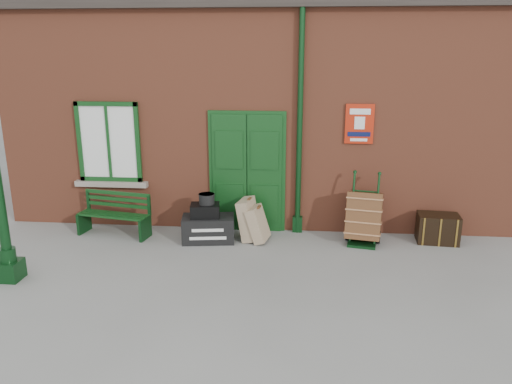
# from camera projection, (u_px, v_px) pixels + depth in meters

# --- Properties ---
(ground) EXTENTS (80.00, 80.00, 0.00)m
(ground) POSITION_uv_depth(u_px,v_px,m) (256.00, 261.00, 8.11)
(ground) COLOR gray
(ground) RESTS_ON ground
(station_building) EXTENTS (10.30, 4.30, 4.36)m
(station_building) POSITION_uv_depth(u_px,v_px,m) (271.00, 104.00, 10.86)
(station_building) COLOR #974A30
(station_building) RESTS_ON ground
(bench) EXTENTS (1.38, 0.65, 0.82)m
(bench) POSITION_uv_depth(u_px,v_px,m) (115.00, 213.00, 9.18)
(bench) COLOR #103C15
(bench) RESTS_ON ground
(houdini_trunk) EXTENTS (0.98, 0.63, 0.46)m
(houdini_trunk) POSITION_uv_depth(u_px,v_px,m) (208.00, 229.00, 8.91)
(houdini_trunk) COLOR black
(houdini_trunk) RESTS_ON ground
(strongbox) EXTENTS (0.55, 0.43, 0.23)m
(strongbox) POSITION_uv_depth(u_px,v_px,m) (205.00, 210.00, 8.82)
(strongbox) COLOR black
(strongbox) RESTS_ON houdini_trunk
(hatbox) EXTENTS (0.31, 0.31, 0.18)m
(hatbox) POSITION_uv_depth(u_px,v_px,m) (207.00, 199.00, 8.79)
(hatbox) COLOR black
(hatbox) RESTS_ON strongbox
(suitcase_back) EXTENTS (0.43, 0.58, 0.75)m
(suitcase_back) POSITION_uv_depth(u_px,v_px,m) (248.00, 219.00, 8.98)
(suitcase_back) COLOR tan
(suitcase_back) RESTS_ON ground
(suitcase_front) EXTENTS (0.46, 0.53, 0.65)m
(suitcase_front) POSITION_uv_depth(u_px,v_px,m) (258.00, 224.00, 8.88)
(suitcase_front) COLOR tan
(suitcase_front) RESTS_ON ground
(porter_trolley) EXTENTS (0.70, 0.74, 1.24)m
(porter_trolley) POSITION_uv_depth(u_px,v_px,m) (364.00, 217.00, 8.77)
(porter_trolley) COLOR black
(porter_trolley) RESTS_ON ground
(dark_trunk) EXTENTS (0.74, 0.51, 0.51)m
(dark_trunk) POSITION_uv_depth(u_px,v_px,m) (438.00, 228.00, 8.86)
(dark_trunk) COLOR black
(dark_trunk) RESTS_ON ground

